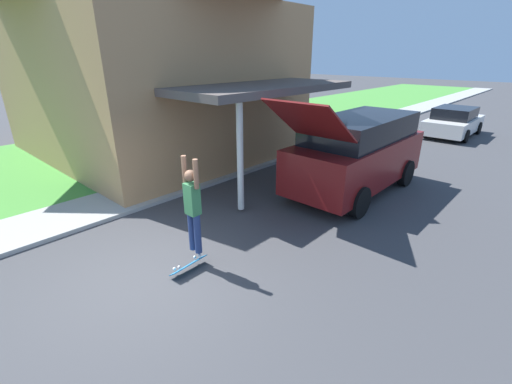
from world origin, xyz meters
TOP-DOWN VIEW (x-y plane):
  - ground_plane at (0.00, 0.00)m, footprint 120.00×120.00m
  - lawn at (-8.00, 6.00)m, footprint 10.00×80.00m
  - sidewalk at (-3.60, 6.00)m, footprint 1.80×80.00m
  - house at (-7.74, 5.13)m, footprint 12.46×8.91m
  - suv_parked at (0.69, 6.39)m, footprint 2.10×5.61m
  - car_down_street at (0.68, 16.52)m, footprint 1.97×4.15m
  - skateboarder at (0.34, 0.83)m, footprint 0.41×0.21m
  - skateboard at (0.40, 0.59)m, footprint 0.25×0.77m

SIDE VIEW (x-z plane):
  - ground_plane at x=0.00m, z-range 0.00..0.00m
  - lawn at x=-8.00m, z-range 0.00..0.08m
  - sidewalk at x=-3.60m, z-range 0.00..0.10m
  - skateboard at x=0.40m, z-range 0.03..0.26m
  - car_down_street at x=0.68m, z-range -0.01..1.37m
  - suv_parked at x=0.69m, z-range -0.26..2.63m
  - skateboarder at x=0.34m, z-range 0.34..2.17m
  - house at x=-7.74m, z-range 0.23..8.06m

